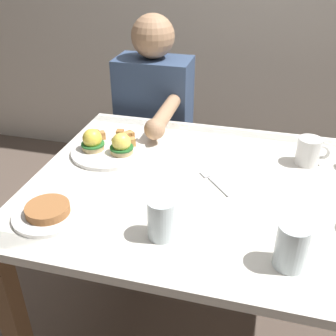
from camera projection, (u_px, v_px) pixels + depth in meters
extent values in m
plane|color=brown|center=(207.00, 336.00, 1.64)|extent=(6.00, 6.00, 0.00)
cube|color=white|center=(219.00, 189.00, 1.27)|extent=(1.20, 0.90, 0.03)
cube|color=#3F7F51|center=(194.00, 277.00, 0.93)|extent=(1.20, 0.06, 0.00)
cube|color=#3F7F51|center=(234.00, 133.00, 1.60)|extent=(1.20, 0.06, 0.00)
cube|color=brown|center=(17.00, 332.00, 1.24)|extent=(0.06, 0.06, 0.71)
cube|color=brown|center=(112.00, 193.00, 1.91)|extent=(0.06, 0.06, 0.71)
cylinder|color=white|center=(109.00, 151.00, 1.44)|extent=(0.27, 0.27, 0.01)
cylinder|color=tan|center=(93.00, 147.00, 1.44)|extent=(0.08, 0.08, 0.02)
cylinder|color=#286B2D|center=(93.00, 144.00, 1.43)|extent=(0.08, 0.08, 0.01)
sphere|color=yellow|center=(92.00, 138.00, 1.42)|extent=(0.07, 0.07, 0.07)
cylinder|color=tan|center=(122.00, 151.00, 1.42)|extent=(0.08, 0.08, 0.02)
cylinder|color=#236028|center=(122.00, 148.00, 1.41)|extent=(0.08, 0.08, 0.01)
sphere|color=#F7DB56|center=(121.00, 142.00, 1.40)|extent=(0.07, 0.07, 0.07)
cube|color=tan|center=(132.00, 142.00, 1.46)|extent=(0.04, 0.04, 0.03)
cube|color=#B77A42|center=(96.00, 135.00, 1.51)|extent=(0.04, 0.04, 0.03)
cube|color=#AD7038|center=(120.00, 135.00, 1.50)|extent=(0.03, 0.03, 0.04)
cube|color=tan|center=(125.00, 137.00, 1.49)|extent=(0.03, 0.03, 0.03)
cube|color=tan|center=(130.00, 136.00, 1.50)|extent=(0.03, 0.03, 0.03)
cube|color=#AD7038|center=(129.00, 136.00, 1.50)|extent=(0.04, 0.04, 0.03)
cube|color=#B77A42|center=(101.00, 135.00, 1.51)|extent=(0.04, 0.04, 0.03)
cube|color=#AD7038|center=(96.00, 135.00, 1.50)|extent=(0.02, 0.02, 0.04)
cylinder|color=white|center=(308.00, 151.00, 1.36)|extent=(0.08, 0.08, 0.09)
cylinder|color=black|center=(311.00, 140.00, 1.34)|extent=(0.07, 0.07, 0.01)
torus|color=white|center=(322.00, 152.00, 1.35)|extent=(0.06, 0.02, 0.06)
cube|color=silver|center=(218.00, 186.00, 1.25)|extent=(0.09, 0.10, 0.00)
cube|color=silver|center=(205.00, 175.00, 1.32)|extent=(0.04, 0.04, 0.00)
cylinder|color=silver|center=(161.00, 219.00, 1.03)|extent=(0.07, 0.07, 0.11)
cylinder|color=silver|center=(162.00, 228.00, 1.04)|extent=(0.07, 0.07, 0.05)
cylinder|color=silver|center=(292.00, 246.00, 0.93)|extent=(0.08, 0.08, 0.12)
cylinder|color=silver|center=(290.00, 252.00, 0.94)|extent=(0.07, 0.07, 0.08)
cylinder|color=white|center=(49.00, 214.00, 1.12)|extent=(0.20, 0.20, 0.01)
cylinder|color=#A36638|center=(48.00, 209.00, 1.11)|extent=(0.12, 0.12, 0.02)
cylinder|color=#33333D|center=(134.00, 202.00, 2.07)|extent=(0.11, 0.11, 0.45)
cylinder|color=#33333D|center=(167.00, 207.00, 2.03)|extent=(0.11, 0.11, 0.45)
cube|color=#384C70|center=(154.00, 111.00, 1.89)|extent=(0.34, 0.20, 0.50)
sphere|color=tan|center=(153.00, 36.00, 1.72)|extent=(0.19, 0.19, 0.19)
cylinder|color=tan|center=(165.00, 114.00, 1.61)|extent=(0.06, 0.30, 0.06)
sphere|color=tan|center=(155.00, 129.00, 1.48)|extent=(0.08, 0.08, 0.08)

